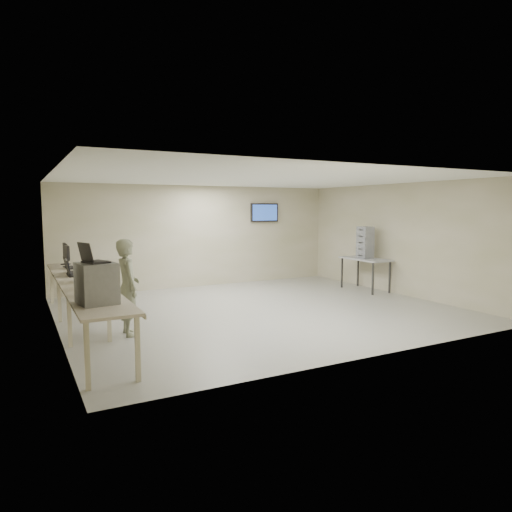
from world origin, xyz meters
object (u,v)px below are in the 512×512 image
workbench (82,285)px  equipment_box (97,283)px  side_table (365,261)px  soldier (128,287)px

workbench → equipment_box: 2.13m
equipment_box → side_table: equipment_box is taller
side_table → workbench: bearing=-173.7°
soldier → side_table: 6.68m
workbench → soldier: bearing=-43.3°
workbench → soldier: 0.91m
workbench → soldier: size_ratio=3.61×
equipment_box → workbench: bearing=80.7°
side_table → soldier: bearing=-167.8°
soldier → equipment_box: bearing=152.6°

